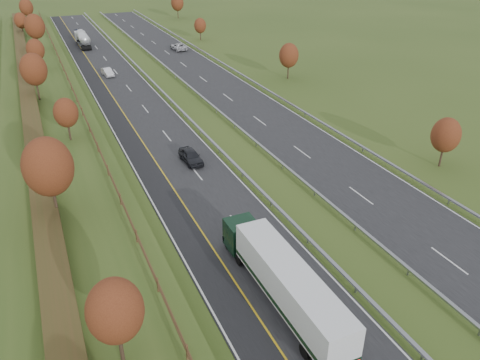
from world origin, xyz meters
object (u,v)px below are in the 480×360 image
(road_tanker, at_px, (83,38))
(car_small_far, at_px, (80,33))
(car_oncoming, at_px, (178,47))
(car_silver_mid, at_px, (108,72))
(car_dark_near, at_px, (191,156))
(box_lorry, at_px, (282,280))

(road_tanker, bearing_deg, car_small_far, 86.22)
(road_tanker, distance_m, car_oncoming, 23.76)
(car_silver_mid, bearing_deg, car_oncoming, 33.62)
(car_dark_near, xyz_separation_m, car_oncoming, (16.79, 58.48, -0.00))
(car_silver_mid, distance_m, car_small_far, 41.96)
(car_small_far, height_order, car_oncoming, car_oncoming)
(car_silver_mid, relative_size, car_oncoming, 0.76)
(car_dark_near, distance_m, car_oncoming, 60.84)
(car_silver_mid, xyz_separation_m, car_small_far, (0.23, 41.96, 0.02))
(box_lorry, relative_size, car_small_far, 3.24)
(road_tanker, relative_size, car_dark_near, 2.42)
(box_lorry, distance_m, car_small_far, 110.45)
(car_dark_near, bearing_deg, car_oncoming, 71.55)
(car_silver_mid, xyz_separation_m, car_oncoming, (19.03, 15.70, 0.08))
(box_lorry, xyz_separation_m, road_tanker, (-1.15, 97.47, -0.47))
(car_silver_mid, bearing_deg, car_small_far, 83.79)
(road_tanker, bearing_deg, car_silver_mid, -88.77)
(car_small_far, distance_m, car_oncoming, 32.30)
(box_lorry, xyz_separation_m, car_oncoming, (18.50, 84.17, -1.50))
(car_dark_near, distance_m, car_small_far, 84.77)
(car_dark_near, distance_m, car_silver_mid, 42.84)
(car_oncoming, bearing_deg, car_dark_near, 70.93)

